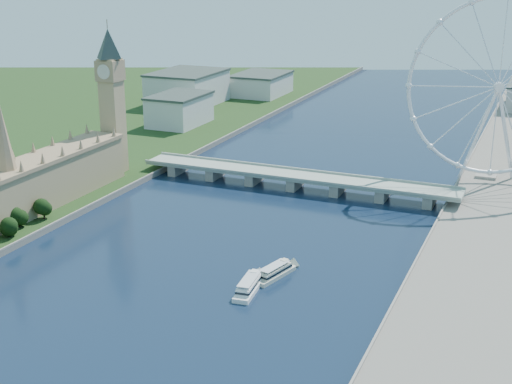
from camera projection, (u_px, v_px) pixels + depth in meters
The scene contains 7 objects.
parliament_range at pixel (9, 194), 409.80m from camera, with size 24.00×200.00×70.00m.
big_ben at pixel (111, 83), 489.32m from camera, with size 20.02×20.02×110.00m.
westminster_bridge at pixel (295, 179), 479.51m from camera, with size 220.00×22.00×9.50m.
london_eye at pixel (499, 88), 464.09m from camera, with size 113.60×39.12×124.30m.
city_skyline at pixel (426, 101), 689.16m from camera, with size 505.00×280.00×32.00m.
tour_boat_near at pixel (249, 291), 331.81m from camera, with size 7.94×31.00×6.86m, color silver, non-canonical shape.
tour_boat_far at pixel (275, 277), 346.62m from camera, with size 7.60×29.76×6.57m, color beige, non-canonical shape.
Camera 1 is at (155.32, -132.31, 146.97)m, focal length 50.00 mm.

